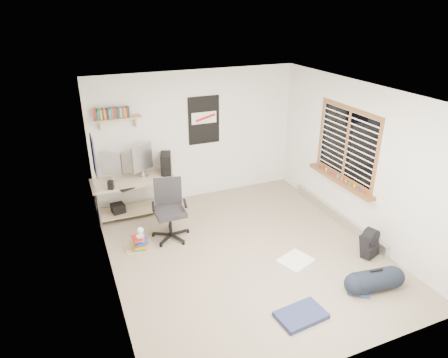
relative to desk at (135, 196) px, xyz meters
name	(u,v)px	position (x,y,z in m)	size (l,w,h in m)	color
floor	(246,253)	(1.33, -1.93, -0.37)	(4.00, 4.50, 0.01)	gray
ceiling	(250,94)	(1.33, -1.93, 2.14)	(4.00, 4.50, 0.01)	white
back_wall	(197,136)	(1.33, 0.32, 0.89)	(4.00, 0.01, 2.50)	silver
left_wall	(105,206)	(-0.68, -1.93, 0.89)	(0.01, 4.50, 2.50)	silver
right_wall	(359,161)	(3.33, -1.93, 0.89)	(0.01, 4.50, 2.50)	silver
desk	(135,196)	(0.00, 0.00, 0.00)	(1.47, 0.64, 0.67)	#BBB482
monitor_left	(112,171)	(-0.34, 0.07, 0.52)	(0.39, 0.10, 0.43)	#A6A5AA
monitor_right	(143,165)	(0.20, 0.07, 0.55)	(0.44, 0.11, 0.49)	#A7A7AC
pc_tower	(166,164)	(0.63, 0.07, 0.51)	(0.18, 0.38, 0.40)	black
keyboard	(131,187)	(-0.08, -0.26, 0.32)	(0.43, 0.15, 0.02)	black
speaker_left	(111,186)	(-0.42, -0.26, 0.39)	(0.09, 0.09, 0.18)	black
speaker_right	(165,173)	(0.58, -0.07, 0.40)	(0.10, 0.10, 0.19)	black
office_chair	(170,212)	(0.37, -1.04, 0.12)	(0.66, 0.66, 1.00)	#242426
wall_shelf	(118,118)	(-0.12, 0.21, 1.42)	(0.80, 0.22, 0.24)	tan
poster_back_wall	(204,120)	(1.48, 0.30, 1.19)	(0.62, 0.03, 0.92)	black
poster_left_wall	(94,156)	(-0.66, -0.73, 1.14)	(0.02, 0.42, 0.60)	navy
window	(346,144)	(3.28, -1.63, 1.08)	(0.10, 1.50, 1.26)	brown
baseboard_heater	(337,216)	(3.28, -1.63, -0.28)	(0.08, 2.50, 0.18)	#B7B2A8
backpack	(369,245)	(3.04, -2.73, -0.16)	(0.27, 0.22, 0.36)	black
duffel_bag	(374,281)	(2.56, -3.39, -0.22)	(0.30, 0.30, 0.60)	black
tshirt	(296,261)	(1.92, -2.44, -0.34)	(0.47, 0.40, 0.04)	white
jeans_a	(301,315)	(1.36, -3.46, -0.33)	(0.61, 0.39, 0.07)	#232850
jeans_b	(359,287)	(2.40, -3.30, -0.34)	(0.38, 0.29, 0.05)	navy
book_stack	(139,239)	(-0.18, -1.13, -0.21)	(0.46, 0.37, 0.31)	olive
desk_lamp	(139,227)	(-0.16, -1.15, 0.02)	(0.12, 0.19, 0.19)	white
subwoofer	(118,211)	(-0.32, -0.01, -0.22)	(0.23, 0.23, 0.25)	black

